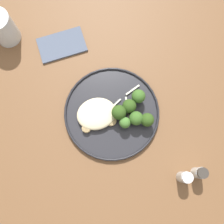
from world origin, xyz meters
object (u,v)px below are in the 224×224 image
seared_scallop_large_seared (97,103)px  seared_scallop_left_edge (86,128)px  folded_napkin (62,45)px  broccoli_floret_right_tilted (138,96)px  broccoli_floret_split_head (129,106)px  broccoli_floret_near_rim (147,120)px  seared_scallop_rear_pale (101,113)px  broccoli_floret_rear_charred (125,123)px  pepper_shaker (199,173)px  broccoli_floret_beside_noodles (136,118)px  water_glass (4,29)px  seared_scallop_right_edge (111,121)px  salt_shaker (185,177)px  dinner_plate (112,113)px  broccoli_floret_tall_stalk (119,112)px

seared_scallop_large_seared → seared_scallop_left_edge: bearing=-126.9°
folded_napkin → broccoli_floret_right_tilted: bearing=-53.3°
broccoli_floret_split_head → broccoli_floret_near_rim: size_ratio=1.05×
seared_scallop_rear_pale → broccoli_floret_right_tilted: size_ratio=0.44×
broccoli_floret_near_rim → broccoli_floret_rear_charred: 0.06m
seared_scallop_large_seared → pepper_shaker: size_ratio=0.42×
pepper_shaker → seared_scallop_rear_pale: bearing=131.9°
broccoli_floret_beside_noodles → water_glass: (-0.32, 0.38, 0.00)m
broccoli_floret_beside_noodles → broccoli_floret_split_head: size_ratio=1.00×
seared_scallop_right_edge → folded_napkin: seared_scallop_right_edge is taller
broccoli_floret_right_tilted → broccoli_floret_rear_charred: broccoli_floret_right_tilted is taller
seared_scallop_left_edge → salt_shaker: bearing=-42.4°
seared_scallop_right_edge → seared_scallop_large_seared: size_ratio=1.10×
broccoli_floret_rear_charred → broccoli_floret_beside_noodles: bearing=5.2°
seared_scallop_left_edge → folded_napkin: size_ratio=0.17×
broccoli_floret_right_tilted → broccoli_floret_beside_noodles: bearing=-112.7°
broccoli_floret_near_rim → pepper_shaker: 0.21m
seared_scallop_right_edge → water_glass: water_glass is taller
seared_scallop_rear_pale → folded_napkin: seared_scallop_rear_pale is taller
seared_scallop_right_edge → broccoli_floret_beside_noodles: broccoli_floret_beside_noodles is taller
broccoli_floret_split_head → salt_shaker: size_ratio=0.84×
seared_scallop_rear_pale → dinner_plate: bearing=-11.7°
seared_scallop_large_seared → broccoli_floret_rear_charred: bearing=-52.7°
water_glass → salt_shaker: water_glass is taller
broccoli_floret_beside_noodles → broccoli_floret_tall_stalk: broccoli_floret_tall_stalk is taller
seared_scallop_rear_pale → broccoli_floret_tall_stalk: size_ratio=0.40×
broccoli_floret_right_tilted → salt_shaker: size_ratio=0.84×
water_glass → salt_shaker: bearing=-55.4°
broccoli_floret_rear_charred → salt_shaker: 0.23m
broccoli_floret_beside_noodles → broccoli_floret_right_tilted: size_ratio=1.01×
seared_scallop_right_edge → broccoli_floret_split_head: size_ratio=0.54×
dinner_plate → broccoli_floret_split_head: size_ratio=5.12×
broccoli_floret_beside_noodles → broccoli_floret_right_tilted: 0.07m
folded_napkin → broccoli_floret_near_rim: bearing=-59.7°
seared_scallop_rear_pale → broccoli_floret_near_rim: broccoli_floret_near_rim is taller
dinner_plate → seared_scallop_rear_pale: (-0.03, 0.01, 0.01)m
dinner_plate → seared_scallop_right_edge: 0.03m
seared_scallop_right_edge → broccoli_floret_rear_charred: size_ratio=0.61×
seared_scallop_right_edge → water_glass: bearing=123.9°
broccoli_floret_near_rim → seared_scallop_left_edge: bearing=171.2°
seared_scallop_rear_pale → broccoli_floret_split_head: bearing=-5.8°
seared_scallop_left_edge → water_glass: size_ratio=0.24×
broccoli_floret_beside_noodles → broccoli_floret_near_rim: size_ratio=1.06×
broccoli_floret_right_tilted → seared_scallop_right_edge: bearing=-155.0°
broccoli_floret_near_rim → salt_shaker: salt_shaker is taller
broccoli_floret_near_rim → pepper_shaker: bearing=-61.9°
seared_scallop_rear_pale → broccoli_floret_rear_charred: size_ratio=0.49×
seared_scallop_right_edge → broccoli_floret_beside_noodles: (0.07, -0.02, 0.02)m
broccoli_floret_beside_noodles → broccoli_floret_near_rim: (0.03, -0.01, -0.00)m
dinner_plate → broccoli_floret_split_head: broccoli_floret_split_head is taller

